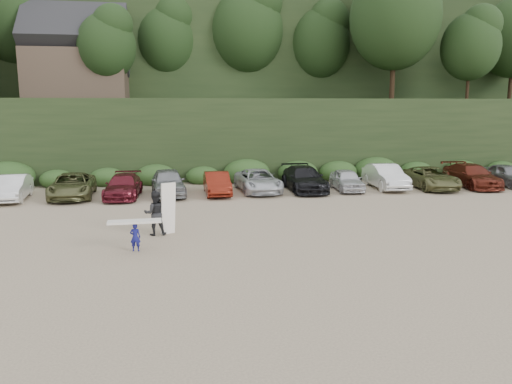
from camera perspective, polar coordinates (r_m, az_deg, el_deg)
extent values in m
plane|color=tan|center=(21.98, 1.65, -4.67)|extent=(120.00, 120.00, 0.00)
cube|color=black|center=(43.16, -3.72, 6.55)|extent=(80.00, 14.00, 6.00)
cube|color=black|center=(61.08, -5.36, 12.21)|extent=(90.00, 30.00, 16.00)
ellipsoid|color=black|center=(43.43, -3.85, 17.14)|extent=(66.00, 12.00, 10.00)
cube|color=#2B491E|center=(35.91, -3.46, 2.02)|extent=(46.20, 2.00, 1.20)
cube|color=brown|center=(45.69, -19.58, 12.47)|extent=(8.00, 6.00, 4.00)
imported|color=white|center=(32.56, -26.08, 0.43)|extent=(1.91, 4.58, 1.47)
imported|color=brown|center=(32.02, -20.26, 0.69)|extent=(2.79, 5.44, 1.47)
imported|color=#5B141F|center=(31.14, -14.91, 0.65)|extent=(2.16, 4.87, 1.39)
imported|color=gray|center=(31.28, -10.02, 1.12)|extent=(2.35, 4.98, 1.65)
imported|color=maroon|center=(31.21, -4.47, 0.99)|extent=(1.55, 4.27, 1.40)
imported|color=silver|center=(32.07, 0.25, 1.29)|extent=(2.74, 5.32, 1.44)
imported|color=black|center=(32.63, 5.52, 1.52)|extent=(2.27, 5.45, 1.57)
imported|color=silver|center=(33.16, 10.33, 1.37)|extent=(1.89, 4.16, 1.39)
imported|color=white|center=(34.47, 14.58, 1.73)|extent=(1.88, 4.96, 1.62)
imported|color=brown|center=(35.36, 19.35, 1.53)|extent=(2.54, 5.22, 1.43)
imported|color=#5E2015|center=(37.01, 23.41, 1.72)|extent=(2.27, 5.35, 1.54)
imported|color=gray|center=(38.61, 26.88, 1.75)|extent=(1.82, 4.46, 1.51)
imported|color=navy|center=(19.68, -13.63, -5.04)|extent=(0.43, 0.30, 1.10)
cube|color=white|center=(19.53, -13.70, -3.30)|extent=(2.03, 0.64, 0.08)
imported|color=black|center=(21.81, -11.47, -2.38)|extent=(0.99, 0.80, 1.92)
cube|color=white|center=(21.80, -10.02, -1.88)|extent=(0.71, 0.56, 2.27)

